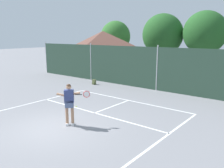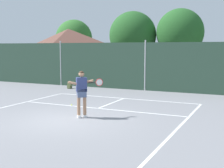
{
  "view_description": "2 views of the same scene",
  "coord_description": "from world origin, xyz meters",
  "views": [
    {
      "loc": [
        7.8,
        -5.82,
        3.88
      ],
      "look_at": [
        0.21,
        3.61,
        1.36
      ],
      "focal_mm": 37.38,
      "sensor_mm": 36.0,
      "label": 1
    },
    {
      "loc": [
        6.4,
        -9.66,
        2.76
      ],
      "look_at": [
        -0.38,
        4.79,
        0.85
      ],
      "focal_mm": 49.0,
      "sensor_mm": 36.0,
      "label": 2
    }
  ],
  "objects": [
    {
      "name": "tennis_ball",
      "position": [
        -1.47,
        2.55,
        0.03
      ],
      "size": [
        0.07,
        0.07,
        0.07
      ],
      "primitive_type": "sphere",
      "color": "#CCE033",
      "rests_on": "ground"
    },
    {
      "name": "ground_plane",
      "position": [
        0.0,
        0.0,
        0.0
      ],
      "size": [
        120.0,
        120.0,
        0.0
      ],
      "primitive_type": "plane",
      "color": "gray"
    },
    {
      "name": "treeline_backdrop",
      "position": [
        0.84,
        19.46,
        3.87
      ],
      "size": [
        28.15,
        4.47,
        6.41
      ],
      "color": "brown",
      "rests_on": "ground"
    },
    {
      "name": "court_markings",
      "position": [
        0.0,
        0.65,
        0.0
      ],
      "size": [
        8.3,
        11.1,
        0.01
      ],
      "color": "white",
      "rests_on": "ground"
    },
    {
      "name": "backpack_olive",
      "position": [
        -4.89,
        7.65,
        0.19
      ],
      "size": [
        0.28,
        0.24,
        0.46
      ],
      "color": "#566038",
      "rests_on": "ground"
    },
    {
      "name": "chainlink_fence",
      "position": [
        0.0,
        9.0,
        1.55
      ],
      "size": [
        26.09,
        0.09,
        3.24
      ],
      "color": "#284233",
      "rests_on": "ground"
    },
    {
      "name": "clubhouse_building",
      "position": [
        -8.0,
        12.35,
        2.25
      ],
      "size": [
        6.97,
        4.32,
        4.33
      ],
      "color": "beige",
      "rests_on": "ground"
    },
    {
      "name": "tennis_player",
      "position": [
        0.28,
        0.6,
        1.11
      ],
      "size": [
        1.03,
        1.08,
        1.85
      ],
      "color": "silver",
      "rests_on": "ground"
    }
  ]
}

